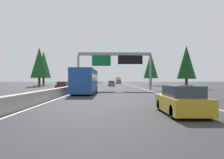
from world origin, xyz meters
TOP-DOWN VIEW (x-y plane):
  - ground_plane at (60.00, 0.00)m, footprint 320.00×320.00m
  - median_barrier at (80.00, 0.30)m, footprint 180.00×0.56m
  - shoulder_stripe_right at (70.00, -11.52)m, footprint 160.00×0.16m
  - shoulder_stripe_median at (70.00, -0.25)m, footprint 160.00×0.16m
  - sign_gantry_overhead at (38.97, -6.04)m, footprint 0.50×12.68m
  - sedan_near_center at (10.81, -8.77)m, footprint 4.40×1.80m
  - bus_far_center at (29.54, -1.92)m, footprint 11.50×2.55m
  - sedan_near_right at (63.76, -5.55)m, footprint 4.40×1.80m
  - minivan_mid_right at (105.30, -9.09)m, footprint 5.00×1.95m
  - sedan_mid_center at (72.84, -5.33)m, footprint 4.40×1.80m
  - box_truck_mid_left at (117.21, -9.14)m, footprint 8.50×2.40m
  - oncoming_near at (39.15, 2.97)m, footprint 4.40×1.80m
  - conifer_right_near at (48.21, -21.24)m, footprint 3.96×3.96m
  - conifer_right_mid at (70.75, -17.62)m, footprint 4.48×4.48m
  - conifer_left_mid at (60.91, 13.58)m, footprint 4.55×4.55m
  - conifer_left_far at (75.18, 16.52)m, footprint 4.86×4.86m

SIDE VIEW (x-z plane):
  - ground_plane at x=60.00m, z-range 0.00..0.00m
  - shoulder_stripe_right at x=70.00m, z-range 0.00..0.01m
  - shoulder_stripe_median at x=70.00m, z-range 0.00..0.01m
  - median_barrier at x=80.00m, z-range 0.00..0.90m
  - sedan_near_center at x=10.81m, z-range -0.05..1.42m
  - sedan_near_right at x=63.76m, z-range -0.05..1.42m
  - sedan_mid_center at x=72.84m, z-range -0.05..1.42m
  - oncoming_near at x=39.15m, z-range -0.05..1.42m
  - minivan_mid_right at x=105.30m, z-range 0.11..1.80m
  - box_truck_mid_left at x=117.21m, z-range 0.14..3.09m
  - bus_far_center at x=29.54m, z-range 0.17..3.27m
  - sign_gantry_overhead at x=38.97m, z-range 1.91..8.34m
  - conifer_right_near at x=48.21m, z-range 0.96..9.96m
  - conifer_right_mid at x=70.75m, z-range 1.09..11.28m
  - conifer_left_mid at x=60.91m, z-range 1.11..11.46m
  - conifer_left_far at x=75.18m, z-range 1.19..12.23m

